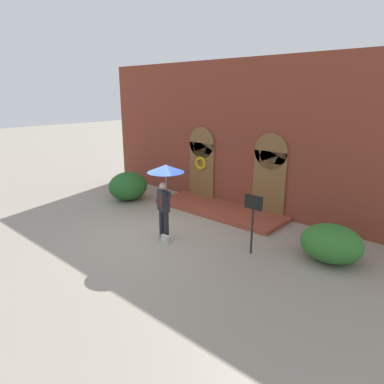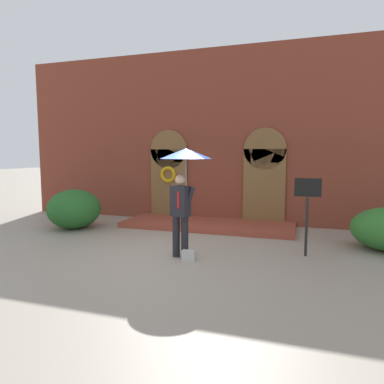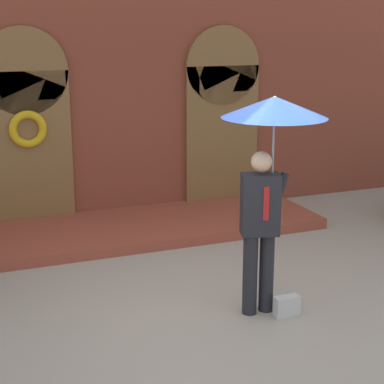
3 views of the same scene
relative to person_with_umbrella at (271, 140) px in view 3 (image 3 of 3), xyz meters
The scene contains 4 objects.
ground_plane 1.94m from the person_with_umbrella, 168.07° to the left, with size 80.00×80.00×0.00m, color gray.
building_facade 4.31m from the person_with_umbrella, 94.62° to the left, with size 14.00×2.30×5.60m.
person_with_umbrella is the anchor object (origin of this frame).
handbag 1.82m from the person_with_umbrella, 52.49° to the right, with size 0.28×0.12×0.22m, color #B7B7B2.
Camera 3 is at (-2.84, -5.84, 3.08)m, focal length 60.00 mm.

